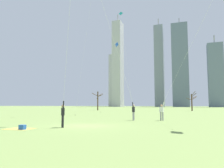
# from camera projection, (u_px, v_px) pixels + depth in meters

# --- Properties ---
(ground_plane) EXTENTS (400.00, 400.00, 0.00)m
(ground_plane) POSITION_uv_depth(u_px,v_px,m) (85.00, 126.00, 16.37)
(ground_plane) COLOR #7A934C
(kite_flyer_midfield_center_yellow) EXTENTS (3.66, 4.75, 14.68)m
(kite_flyer_midfield_center_yellow) POSITION_uv_depth(u_px,v_px,m) (65.00, 83.00, 14.71)
(kite_flyer_midfield_center_yellow) COLOR black
(kite_flyer_midfield_center_yellow) RESTS_ON ground
(kite_flyer_far_back_white) EXTENTS (2.99, 6.18, 14.60)m
(kite_flyer_far_back_white) POSITION_uv_depth(u_px,v_px,m) (128.00, 92.00, 21.56)
(kite_flyer_far_back_white) COLOR gray
(kite_flyer_far_back_white) RESTS_ON ground
(kite_flyer_midfield_right_pink) EXTENTS (7.04, 6.11, 13.71)m
(kite_flyer_midfield_right_pink) POSITION_uv_depth(u_px,v_px,m) (173.00, 86.00, 20.73)
(kite_flyer_midfield_right_pink) COLOR gray
(kite_flyer_midfield_right_pink) RESTS_ON ground
(distant_kite_drifting_right_teal) EXTENTS (2.75, 0.80, 20.40)m
(distant_kite_drifting_right_teal) POSITION_uv_depth(u_px,v_px,m) (122.00, 23.00, 43.44)
(distant_kite_drifting_right_teal) COLOR teal
(distant_kite_drifting_right_teal) RESTS_ON ground
(distant_kite_low_near_trees_blue) EXTENTS (1.55, 7.25, 16.41)m
(distant_kite_low_near_trees_blue) POSITION_uv_depth(u_px,v_px,m) (116.00, 49.00, 50.90)
(distant_kite_low_near_trees_blue) COLOR blue
(distant_kite_low_near_trees_blue) RESTS_ON ground
(picnic_spot) EXTENTS (1.82, 1.42, 0.31)m
(picnic_spot) POSITION_uv_depth(u_px,v_px,m) (21.00, 128.00, 14.13)
(picnic_spot) COLOR #D8BF4C
(picnic_spot) RESTS_ON ground
(bare_tree_left_of_center) EXTENTS (2.64, 1.98, 5.05)m
(bare_tree_left_of_center) POSITION_uv_depth(u_px,v_px,m) (192.00, 101.00, 55.19)
(bare_tree_left_of_center) COLOR #4C3828
(bare_tree_left_of_center) RESTS_ON ground
(bare_tree_center) EXTENTS (3.02, 3.12, 5.28)m
(bare_tree_center) POSITION_uv_depth(u_px,v_px,m) (98.00, 100.00, 60.93)
(bare_tree_center) COLOR #4C3828
(bare_tree_center) RESTS_ON ground
(skyline_slender_spire) EXTENTS (6.89, 6.67, 68.60)m
(skyline_slender_spire) POSITION_uv_depth(u_px,v_px,m) (159.00, 66.00, 166.08)
(skyline_slender_spire) COLOR gray
(skyline_slender_spire) RESTS_ON ground
(skyline_short_annex) EXTENTS (11.20, 11.96, 64.49)m
(skyline_short_annex) POSITION_uv_depth(u_px,v_px,m) (180.00, 65.00, 155.01)
(skyline_short_annex) COLOR slate
(skyline_short_annex) RESTS_ON ground
(skyline_mid_tower_left) EXTENTS (6.60, 9.72, 71.22)m
(skyline_mid_tower_left) POSITION_uv_depth(u_px,v_px,m) (118.00, 64.00, 164.44)
(skyline_mid_tower_left) COLOR #B2B2B7
(skyline_mid_tower_left) RESTS_ON ground
(skyline_mid_tower_right) EXTENTS (9.29, 7.27, 46.72)m
(skyline_mid_tower_right) POSITION_uv_depth(u_px,v_px,m) (216.00, 75.00, 138.68)
(skyline_mid_tower_right) COLOR slate
(skyline_mid_tower_right) RESTS_ON ground
(skyline_wide_slab) EXTENTS (11.72, 6.69, 44.52)m
(skyline_wide_slab) POSITION_uv_depth(u_px,v_px,m) (116.00, 80.00, 185.12)
(skyline_wide_slab) COLOR #B2B2B7
(skyline_wide_slab) RESTS_ON ground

